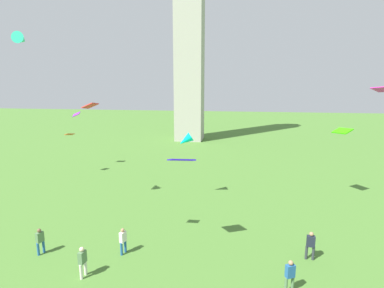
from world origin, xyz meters
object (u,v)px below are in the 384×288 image
person_2 (40,240)px  kite_flying_6 (21,39)px  person_1 (290,274)px  person_3 (123,239)px  kite_flying_1 (381,89)px  person_0 (83,260)px  monument_obelisk (189,11)px  kite_flying_0 (76,114)px  kite_flying_3 (185,140)px  person_4 (311,244)px  kite_flying_7 (342,131)px  kite_flying_2 (181,160)px  kite_flying_8 (70,134)px  kite_flying_4 (90,106)px

person_2 → kite_flying_6: bearing=54.6°
person_1 → person_3: (-9.62, 1.95, -0.03)m
kite_flying_1 → person_0: bearing=-89.3°
monument_obelisk → person_0: (1.27, -42.19, -22.40)m
person_0 → person_3: (1.28, 2.51, -0.05)m
person_3 → kite_flying_1: size_ratio=1.39×
kite_flying_0 → kite_flying_3: size_ratio=0.64×
person_3 → kite_flying_3: size_ratio=1.02×
person_4 → kite_flying_0: bearing=149.3°
monument_obelisk → kite_flying_0: bearing=-114.8°
person_3 → person_1: bearing=-84.5°
person_1 → kite_flying_0: bearing=-67.3°
kite_flying_3 → kite_flying_7: 13.85m
person_3 → person_0: bearing=169.9°
kite_flying_0 → kite_flying_7: kite_flying_0 is taller
kite_flying_2 → kite_flying_8: 20.99m
kite_flying_8 → kite_flying_3: bearing=95.9°
kite_flying_1 → kite_flying_7: bearing=155.4°
kite_flying_0 → person_2: bearing=-67.7°
person_1 → person_4: person_4 is taller
person_3 → kite_flying_2: 6.18m
person_0 → kite_flying_7: 22.84m
person_2 → kite_flying_1: size_ratio=1.38×
person_0 → kite_flying_0: size_ratio=1.69×
monument_obelisk → kite_flying_8: size_ratio=41.77×
kite_flying_0 → kite_flying_8: bearing=-77.9°
kite_flying_2 → kite_flying_7: bearing=-165.7°
kite_flying_0 → kite_flying_2: kite_flying_0 is taller
monument_obelisk → kite_flying_8: (-9.65, -25.00, -18.57)m
monument_obelisk → person_2: (-2.49, -40.52, -22.45)m
kite_flying_2 → person_2: bearing=-15.7°
kite_flying_7 → kite_flying_3: bearing=-112.9°
kite_flying_3 → person_4: bearing=31.2°
kite_flying_4 → kite_flying_1: bearing=26.4°
kite_flying_1 → kite_flying_6: kite_flying_6 is taller
person_1 → kite_flying_6: kite_flying_6 is taller
person_2 → person_3: (5.04, 0.84, 0.00)m
kite_flying_7 → person_3: bearing=-86.2°
kite_flying_3 → kite_flying_4: (-3.56, -9.79, 3.64)m
monument_obelisk → person_4: bearing=-70.2°
person_1 → person_4: size_ratio=0.98×
monument_obelisk → kite_flying_7: monument_obelisk is taller
person_1 → kite_flying_2: (-6.07, 2.79, 4.96)m
kite_flying_1 → kite_flying_7: size_ratio=0.68×
kite_flying_1 → kite_flying_6: bearing=-110.9°
kite_flying_2 → person_1: bearing=128.6°
person_1 → kite_flying_3: (-7.39, 11.27, 4.56)m
kite_flying_2 → kite_flying_7: size_ratio=1.01×
kite_flying_1 → kite_flying_6: size_ratio=0.84×
person_0 → kite_flying_8: 20.72m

